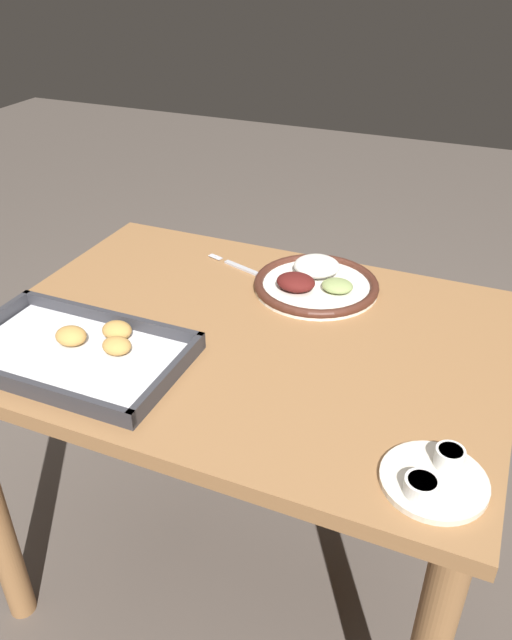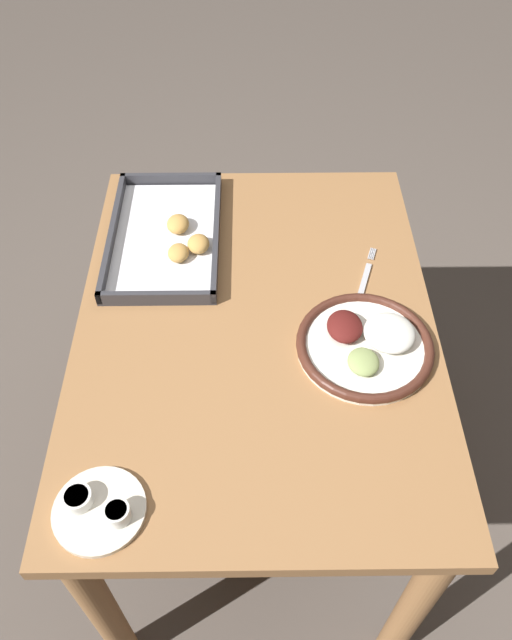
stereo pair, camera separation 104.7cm
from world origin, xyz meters
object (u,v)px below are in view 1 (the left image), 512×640
at_px(fork, 244,269).
at_px(baking_tray, 78,351).
at_px(dinner_plate, 316,282).
at_px(saucer_plate, 434,478).

relative_size(fork, baking_tray, 0.46).
height_order(dinner_plate, fork, dinner_plate).
xyz_separation_m(fork, baking_tray, (0.14, 0.43, 0.01)).
bearing_deg(fork, baking_tray, 90.32).
relative_size(dinner_plate, saucer_plate, 1.78).
xyz_separation_m(saucer_plate, baking_tray, (0.65, -0.06, 0.00)).
distance_m(saucer_plate, baking_tray, 0.65).
bearing_deg(saucer_plate, fork, -44.05).
distance_m(dinner_plate, fork, 0.18).
distance_m(dinner_plate, baking_tray, 0.52).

